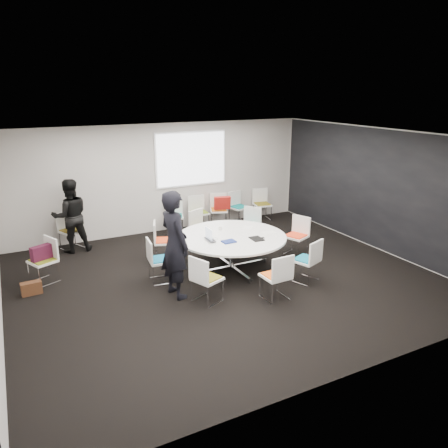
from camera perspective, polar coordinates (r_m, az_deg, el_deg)
name	(u,v)px	position (r m, az deg, el deg)	size (l,w,h in m)	color
room_shell	(229,210)	(8.37, 0.60, 1.78)	(8.08, 7.08, 2.88)	black
conference_table	(232,244)	(9.06, 1.02, -2.67)	(2.25, 2.25, 0.73)	silver
projection_screen	(191,159)	(11.63, -4.27, 8.46)	(1.90, 0.03, 1.35)	white
chair_ring_a	(296,243)	(10.04, 9.37, -2.50)	(0.59, 0.60, 0.88)	silver
chair_ring_b	(249,233)	(10.64, 3.30, -1.13)	(0.63, 0.64, 0.88)	silver
chair_ring_c	(202,235)	(10.43, -2.90, -1.50)	(0.59, 0.59, 0.88)	silver
chair_ring_d	(165,248)	(9.68, -7.78, -3.18)	(0.58, 0.59, 0.88)	silver
chair_ring_e	(160,268)	(8.66, -8.32, -5.74)	(0.49, 0.50, 0.88)	silver
chair_ring_f	(207,288)	(7.79, -2.28, -8.30)	(0.59, 0.59, 0.88)	silver
chair_ring_g	(276,285)	(7.94, 6.77, -7.92)	(0.48, 0.46, 0.88)	silver
chair_ring_h	(306,268)	(8.72, 10.67, -5.71)	(0.59, 0.58, 0.88)	silver
chair_back_a	(174,223)	(11.46, -6.49, 0.16)	(0.58, 0.57, 0.88)	silver
chair_back_b	(199,219)	(11.74, -3.30, 0.67)	(0.48, 0.47, 0.88)	silver
chair_back_c	(219,216)	(11.98, -0.69, 1.05)	(0.60, 0.59, 0.88)	silver
chair_back_d	(239,213)	(12.26, 1.96, 1.43)	(0.55, 0.54, 0.88)	silver
chair_back_e	(262,210)	(12.60, 4.98, 1.81)	(0.54, 0.53, 0.88)	silver
chair_spare_left	(44,269)	(9.24, -22.41, -5.44)	(0.60, 0.60, 0.88)	silver
chair_person_back	(72,238)	(10.87, -19.27, -1.70)	(0.61, 0.60, 0.88)	silver
person_main	(175,244)	(7.81, -6.46, -2.67)	(0.72, 0.47, 1.97)	black
person_back	(71,216)	(10.55, -19.41, 1.01)	(0.83, 0.65, 1.71)	black
laptop	(212,240)	(8.74, -1.52, -2.04)	(0.35, 0.23, 0.03)	#333338
laptop_lid	(209,234)	(8.72, -2.02, -1.28)	(0.30, 0.02, 0.22)	silver
notebook_black	(257,239)	(8.82, 4.28, -1.94)	(0.22, 0.30, 0.02)	black
tablet_folio	(229,241)	(8.63, 0.63, -2.29)	(0.26, 0.20, 0.03)	navy
papers_right	(247,228)	(9.52, 3.07, -0.48)	(0.30, 0.21, 0.00)	silver
papers_front	(269,233)	(9.22, 5.88, -1.16)	(0.30, 0.21, 0.00)	silver
cup	(220,228)	(9.34, -0.48, -0.53)	(0.08, 0.08, 0.09)	white
phone	(261,238)	(8.89, 4.88, -1.84)	(0.14, 0.07, 0.01)	black
maroon_bag	(41,253)	(9.11, -22.74, -3.47)	(0.40, 0.14, 0.28)	#421126
brown_bag	(31,288)	(8.87, -23.84, -7.67)	(0.36, 0.16, 0.24)	#482817
red_jacket	(222,203)	(11.67, -0.23, 2.76)	(0.44, 0.10, 0.35)	#B11B15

